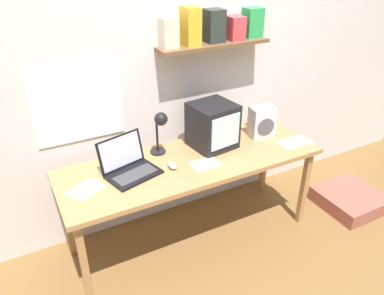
% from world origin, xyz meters
% --- Properties ---
extents(ground_plane, '(12.00, 12.00, 0.00)m').
position_xyz_m(ground_plane, '(0.00, 0.00, 0.00)').
color(ground_plane, brown).
extents(back_wall, '(5.60, 0.24, 2.60)m').
position_xyz_m(back_wall, '(0.01, 0.43, 1.30)').
color(back_wall, silver).
rests_on(back_wall, ground_plane).
extents(corner_desk, '(1.90, 0.65, 0.71)m').
position_xyz_m(corner_desk, '(0.00, 0.00, 0.66)').
color(corner_desk, '#A87848').
rests_on(corner_desk, ground_plane).
extents(crt_monitor, '(0.34, 0.34, 0.34)m').
position_xyz_m(crt_monitor, '(0.23, 0.11, 0.88)').
color(crt_monitor, black).
rests_on(crt_monitor, corner_desk).
extents(laptop, '(0.40, 0.36, 0.24)m').
position_xyz_m(laptop, '(-0.45, 0.06, 0.78)').
color(laptop, black).
rests_on(laptop, corner_desk).
extents(desk_lamp, '(0.12, 0.16, 0.34)m').
position_xyz_m(desk_lamp, '(-0.16, 0.17, 0.95)').
color(desk_lamp, black).
rests_on(desk_lamp, corner_desk).
extents(juice_glass, '(0.07, 0.07, 0.11)m').
position_xyz_m(juice_glass, '(0.70, 0.24, 0.76)').
color(juice_glass, white).
rests_on(juice_glass, corner_desk).
extents(space_heater, '(0.21, 0.16, 0.24)m').
position_xyz_m(space_heater, '(0.66, 0.07, 0.84)').
color(space_heater, silver).
rests_on(space_heater, corner_desk).
extents(computer_mouse, '(0.08, 0.11, 0.03)m').
position_xyz_m(computer_mouse, '(-0.17, -0.03, 0.73)').
color(computer_mouse, gray).
rests_on(computer_mouse, corner_desk).
extents(printed_handout, '(0.27, 0.15, 0.00)m').
position_xyz_m(printed_handout, '(0.83, -0.14, 0.72)').
color(printed_handout, white).
rests_on(printed_handout, corner_desk).
extents(loose_paper_near_laptop, '(0.26, 0.24, 0.00)m').
position_xyz_m(loose_paper_near_laptop, '(-0.76, -0.01, 0.72)').
color(loose_paper_near_laptop, white).
rests_on(loose_paper_near_laptop, corner_desk).
extents(open_notebook, '(0.20, 0.16, 0.00)m').
position_xyz_m(open_notebook, '(0.06, -0.10, 0.72)').
color(open_notebook, white).
rests_on(open_notebook, corner_desk).
extents(floor_cushion, '(0.51, 0.51, 0.13)m').
position_xyz_m(floor_cushion, '(1.43, -0.31, 0.07)').
color(floor_cushion, '#995144').
rests_on(floor_cushion, ground_plane).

